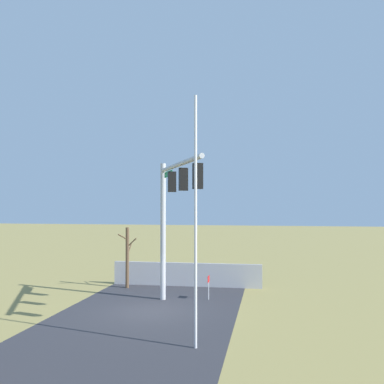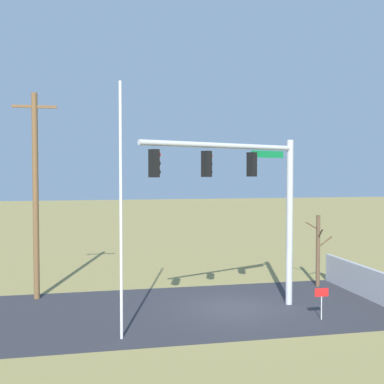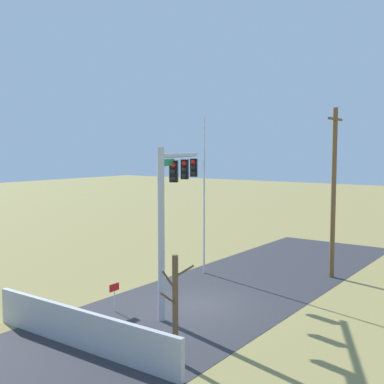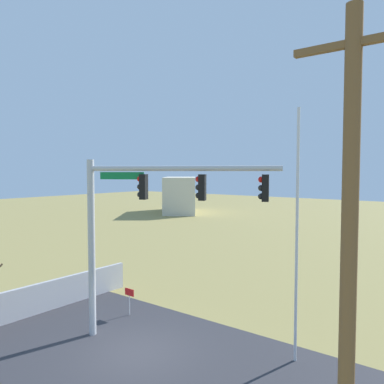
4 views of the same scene
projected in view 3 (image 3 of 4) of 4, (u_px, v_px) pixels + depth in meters
ground_plane at (197, 305)px, 21.80m from camera, size 160.00×160.00×0.00m
road_surface at (242, 285)px, 25.03m from camera, size 28.00×8.00×0.01m
sidewalk_corner at (145, 328)px, 18.99m from camera, size 6.00×6.00×0.01m
retaining_fence at (80, 329)px, 16.95m from camera, size 0.20×8.94×1.39m
signal_mast at (174, 193)px, 21.50m from camera, size 6.87×3.28×7.01m
flagpole at (204, 196)px, 27.01m from camera, size 0.10×0.10×8.69m
utility_pole at (334, 190)px, 26.12m from camera, size 1.90×0.26×9.13m
bare_tree at (175, 307)px, 15.81m from camera, size 1.27×1.02×3.53m
open_sign at (114, 291)px, 20.79m from camera, size 0.56×0.04×1.22m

